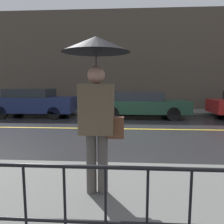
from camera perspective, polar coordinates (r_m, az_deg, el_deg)
name	(u,v)px	position (r m, az deg, el deg)	size (l,w,h in m)	color
ground_plane	(126,129)	(8.27, 3.70, -4.42)	(80.00, 80.00, 0.00)	#262628
sidewalk_near	(126,202)	(3.31, 3.65, -22.41)	(28.00, 2.79, 0.11)	#60605E
sidewalk_far	(126,111)	(13.05, 3.72, 0.22)	(28.00, 2.07, 0.11)	#60605E
lane_marking	(126,129)	(8.26, 3.71, -4.40)	(25.20, 0.12, 0.01)	gold
building_storefront	(127,61)	(14.20, 3.83, 13.19)	(28.00, 0.30, 6.23)	#4C4238
railing_foreground	(126,204)	(2.01, 3.75, -22.93)	(12.00, 0.04, 0.92)	black
pedestrian	(97,80)	(3.04, -4.00, 8.26)	(0.94, 0.94, 2.23)	#4C4742
car_navy	(33,102)	(11.96, -19.85, 2.43)	(4.22, 1.80, 1.43)	#19234C
car_dark_green	(141,104)	(10.99, 7.52, 2.06)	(4.52, 1.87, 1.28)	#193828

